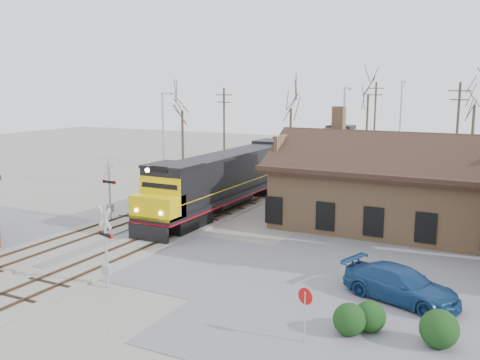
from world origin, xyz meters
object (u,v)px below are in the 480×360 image
at_px(depot, 388,192).
at_px(parked_car, 401,285).
at_px(locomotive_lead, 224,180).
at_px(locomotive_trailing, 316,151).

distance_m(depot, parked_car, 12.84).
xyz_separation_m(locomotive_lead, parked_car, (15.20, -11.59, -1.61)).
height_order(locomotive_trailing, parked_car, locomotive_trailing).
bearing_deg(depot, parked_car, -75.39).
distance_m(locomotive_lead, parked_car, 19.18).
bearing_deg(locomotive_lead, locomotive_trailing, 90.00).
height_order(locomotive_lead, locomotive_trailing, locomotive_lead).
xyz_separation_m(locomotive_trailing, parked_car, (15.20, -32.15, -1.61)).
xyz_separation_m(depot, locomotive_trailing, (-11.99, 19.82, -0.04)).
bearing_deg(locomotive_lead, parked_car, -37.32).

